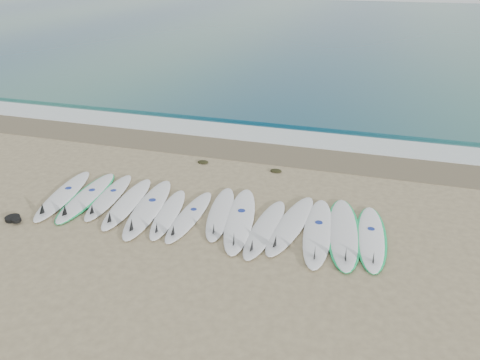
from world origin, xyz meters
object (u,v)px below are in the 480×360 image
(surfboard_13, at_px, (371,238))
(leash_coil, at_px, (14,219))
(surfboard_0, at_px, (62,196))
(surfboard_7, at_px, (220,214))

(surfboard_13, relative_size, leash_coil, 5.76)
(surfboard_0, relative_size, surfboard_7, 1.09)
(surfboard_7, bearing_deg, leash_coil, -170.39)
(surfboard_0, xyz_separation_m, surfboard_13, (7.24, 0.23, -0.01))
(surfboard_0, height_order, surfboard_7, surfboard_0)
(surfboard_13, bearing_deg, leash_coil, -173.05)
(surfboard_13, bearing_deg, surfboard_7, 175.19)
(surfboard_13, bearing_deg, surfboard_0, 177.76)
(surfboard_13, xyz_separation_m, leash_coil, (-7.60, -1.48, -0.00))
(surfboard_0, bearing_deg, leash_coil, -115.63)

